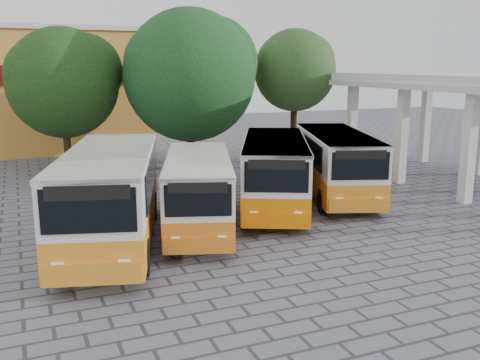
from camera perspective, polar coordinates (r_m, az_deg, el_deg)
name	(u,v)px	position (r m, az deg, el deg)	size (l,w,h in m)	color
ground	(331,237)	(18.92, 9.73, -6.01)	(90.00, 90.00, 0.00)	slate
bus_far_left	(111,191)	(17.87, -13.61, -1.20)	(4.94, 9.23, 3.14)	orange
bus_centre_left	(199,188)	(19.25, -4.44, -0.81)	(4.42, 7.82, 2.65)	orange
bus_centre_right	(275,169)	(21.89, 3.73, 1.19)	(5.66, 8.65, 2.90)	orange
bus_far_right	(336,160)	(24.18, 10.23, 2.08)	(5.06, 8.60, 2.90)	orange
tree_left	(64,79)	(30.91, -18.24, 10.20)	(6.27, 5.97, 7.88)	#3C2E1D
tree_middle	(191,71)	(30.01, -5.23, 11.51)	(7.62, 7.26, 8.90)	#352214
tree_right	(295,68)	(33.32, 5.94, 11.83)	(5.22, 4.97, 7.99)	black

